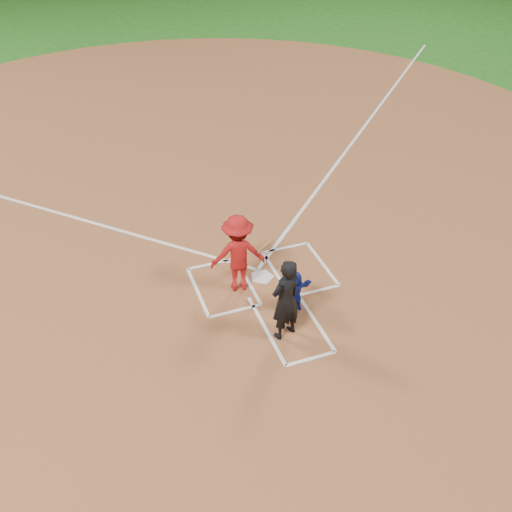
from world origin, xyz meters
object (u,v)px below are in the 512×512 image
object	(u,v)px
umpire	(286,300)
catcher	(295,292)
home_plate	(262,277)
batter_at_plate	(238,254)

from	to	relation	value
umpire	catcher	bearing A→B (deg)	-147.24
home_plate	catcher	bearing A→B (deg)	100.93
home_plate	batter_at_plate	bearing A→B (deg)	13.10
catcher	umpire	size ratio (longest dim) A/B	0.54
home_plate	catcher	distance (m)	1.44
catcher	home_plate	bearing A→B (deg)	-88.30
home_plate	umpire	world-z (taller)	umpire
catcher	umpire	bearing A→B (deg)	43.16
batter_at_plate	umpire	bearing A→B (deg)	-77.60
home_plate	catcher	world-z (taller)	catcher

